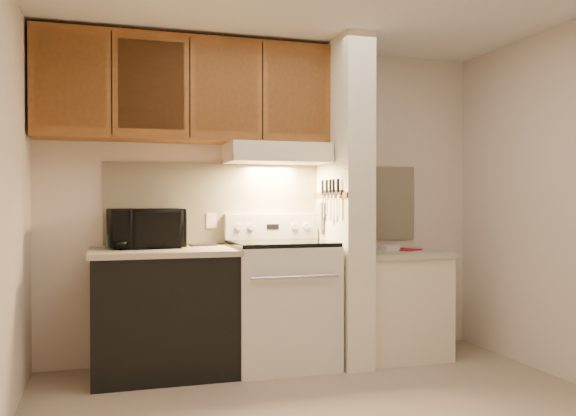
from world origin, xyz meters
name	(u,v)px	position (x,y,z in m)	size (l,w,h in m)	color
wall_back	(269,201)	(0.00, 1.50, 1.25)	(3.60, 0.02, 2.50)	beige
backsplash	(270,203)	(0.00, 1.49, 1.24)	(2.60, 0.02, 0.63)	#F3E9C0
range_body	(281,305)	(0.00, 1.16, 0.46)	(0.76, 0.65, 0.92)	silver
oven_window	(294,307)	(0.00, 0.84, 0.50)	(0.50, 0.01, 0.30)	black
oven_handle	(295,277)	(0.00, 0.80, 0.72)	(0.02, 0.02, 0.65)	silver
cooktop	(281,243)	(0.00, 1.16, 0.94)	(0.74, 0.64, 0.03)	black
range_backguard	(271,226)	(0.00, 1.44, 1.05)	(0.76, 0.08, 0.20)	silver
range_display	(273,227)	(0.00, 1.40, 1.05)	(0.10, 0.01, 0.04)	black
range_knob_left_outer	(239,227)	(-0.28, 1.40, 1.05)	(0.05, 0.05, 0.02)	silver
range_knob_left_inner	(251,227)	(-0.18, 1.40, 1.05)	(0.05, 0.05, 0.02)	silver
range_knob_right_inner	(294,226)	(0.18, 1.40, 1.05)	(0.05, 0.05, 0.02)	silver
range_knob_right_outer	(306,226)	(0.28, 1.40, 1.05)	(0.05, 0.05, 0.02)	silver
dishwasher_front	(164,315)	(-0.88, 1.17, 0.43)	(1.00, 0.63, 0.87)	black
left_countertop	(164,252)	(-0.88, 1.17, 0.89)	(1.04, 0.67, 0.04)	#B6AD93
spoon_rest	(203,245)	(-0.56, 1.36, 0.92)	(0.20, 0.06, 0.01)	black
teal_jar	(113,241)	(-1.23, 1.39, 0.96)	(0.08, 0.08, 0.09)	#275B5A
outlet	(211,221)	(-0.48, 1.48, 1.10)	(0.08, 0.01, 0.12)	silver
microwave	(146,228)	(-0.99, 1.31, 1.05)	(0.52, 0.35, 0.29)	black
partition_pillar	(344,202)	(0.51, 1.15, 1.25)	(0.22, 0.70, 2.50)	white
pillar_trim	(330,195)	(0.39, 1.15, 1.30)	(0.01, 0.70, 0.04)	brown
knife_strip	(332,192)	(0.39, 1.10, 1.32)	(0.02, 0.42, 0.04)	black
knife_blade_a	(339,206)	(0.38, 0.93, 1.22)	(0.01, 0.04, 0.16)	silver
knife_handle_a	(338,186)	(0.38, 0.94, 1.37)	(0.02, 0.02, 0.10)	black
knife_blade_b	(334,207)	(0.38, 1.03, 1.21)	(0.01, 0.04, 0.18)	silver
knife_handle_b	(334,186)	(0.38, 1.03, 1.37)	(0.02, 0.02, 0.10)	black
knife_blade_c	(330,208)	(0.38, 1.10, 1.20)	(0.01, 0.04, 0.20)	silver
knife_handle_c	(330,186)	(0.38, 1.10, 1.37)	(0.02, 0.02, 0.10)	black
knife_blade_d	(327,205)	(0.38, 1.17, 1.22)	(0.01, 0.04, 0.16)	silver
knife_handle_d	(327,186)	(0.38, 1.18, 1.37)	(0.02, 0.02, 0.10)	black
knife_blade_e	(323,207)	(0.38, 1.26, 1.21)	(0.01, 0.04, 0.18)	silver
knife_handle_e	(323,186)	(0.38, 1.27, 1.37)	(0.02, 0.02, 0.10)	black
oven_mitt	(321,216)	(0.38, 1.32, 1.14)	(0.03, 0.09, 0.22)	slate
right_cab_base	(397,306)	(0.97, 1.15, 0.40)	(0.70, 0.60, 0.81)	silver
right_countertop	(397,254)	(0.97, 1.15, 0.83)	(0.74, 0.64, 0.04)	#B6AD93
red_folder	(402,249)	(1.07, 1.25, 0.85)	(0.19, 0.27, 0.01)	maroon
white_box	(389,248)	(0.92, 1.20, 0.87)	(0.16, 0.10, 0.04)	white
range_hood	(277,153)	(0.00, 1.28, 1.62)	(0.78, 0.44, 0.15)	silver
hood_lip	(285,157)	(0.00, 1.07, 1.58)	(0.78, 0.04, 0.06)	silver
upper_cabinets	(187,91)	(-0.69, 1.32, 2.08)	(2.18, 0.33, 0.77)	brown
cab_door_a	(70,80)	(-1.51, 1.17, 2.08)	(0.46, 0.01, 0.63)	brown
cab_gap_a	(112,83)	(-1.23, 1.16, 2.08)	(0.01, 0.01, 0.73)	black
cab_door_b	(151,85)	(-0.96, 1.17, 2.08)	(0.46, 0.01, 0.63)	brown
cab_gap_b	(190,87)	(-0.69, 1.16, 2.08)	(0.01, 0.01, 0.73)	black
cab_door_c	(227,89)	(-0.42, 1.17, 2.08)	(0.46, 0.01, 0.63)	brown
cab_gap_c	(262,91)	(-0.14, 1.16, 2.08)	(0.01, 0.01, 0.73)	black
cab_door_d	(297,93)	(0.13, 1.17, 2.08)	(0.46, 0.01, 0.63)	brown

